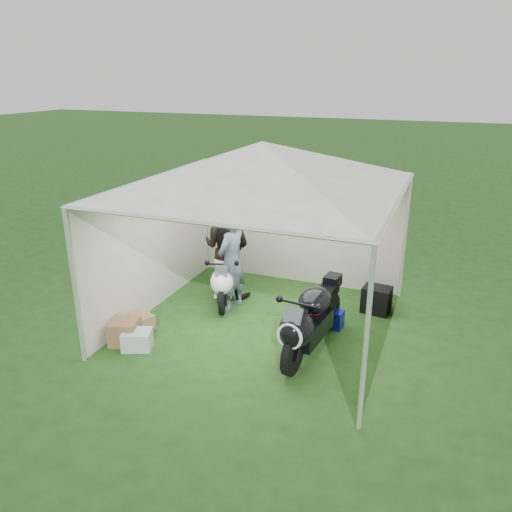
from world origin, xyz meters
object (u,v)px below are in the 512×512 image
object	(u,v)px
canopy_tent	(263,170)
crate_0	(137,340)
crate_1	(125,332)
crate_3	(142,322)
person_dark_jacket	(227,247)
paddock_stand	(331,318)
crate_2	(125,336)
equipment_box	(376,300)
motorcycle_white	(224,275)
motorcycle_black	(310,319)
person_blue_jacket	(231,261)

from	to	relation	value
canopy_tent	crate_0	size ratio (longest dim) A/B	13.11
crate_1	crate_3	xyz separation A→B (m)	(0.00, 0.47, -0.06)
person_dark_jacket	crate_1	distance (m)	2.46
paddock_stand	crate_3	size ratio (longest dim) A/B	1.02
paddock_stand	crate_2	bearing A→B (deg)	-149.41
canopy_tent	person_dark_jacket	world-z (taller)	canopy_tent
equipment_box	crate_0	xyz separation A→B (m)	(-3.17, -2.58, -0.09)
crate_1	motorcycle_white	bearing A→B (deg)	68.23
motorcycle_black	person_blue_jacket	bearing A→B (deg)	156.24
crate_0	crate_1	xyz separation A→B (m)	(-0.28, 0.08, 0.04)
person_dark_jacket	person_blue_jacket	distance (m)	0.59
paddock_stand	equipment_box	bearing A→B (deg)	53.43
motorcycle_black	person_blue_jacket	xyz separation A→B (m)	(-1.69, 0.98, 0.31)
person_blue_jacket	crate_3	xyz separation A→B (m)	(-1.05, -1.26, -0.75)
crate_3	equipment_box	bearing A→B (deg)	30.54
canopy_tent	crate_3	bearing A→B (deg)	-152.65
motorcycle_white	equipment_box	world-z (taller)	motorcycle_white
canopy_tent	motorcycle_white	size ratio (longest dim) A/B	3.28
equipment_box	person_blue_jacket	bearing A→B (deg)	-162.04
crate_0	paddock_stand	bearing A→B (deg)	34.54
paddock_stand	person_dark_jacket	xyz separation A→B (m)	(-2.11, 0.54, 0.79)
crate_3	motorcycle_white	bearing A→B (deg)	62.30
equipment_box	crate_3	size ratio (longest dim) A/B	1.19
crate_1	crate_2	bearing A→B (deg)	90.00
equipment_box	crate_1	xyz separation A→B (m)	(-3.45, -2.51, -0.04)
motorcycle_black	person_blue_jacket	distance (m)	1.98
crate_1	equipment_box	bearing A→B (deg)	35.99
equipment_box	crate_0	size ratio (longest dim) A/B	1.08
motorcycle_black	crate_0	world-z (taller)	motorcycle_black
canopy_tent	crate_2	distance (m)	3.32
motorcycle_black	person_dark_jacket	distance (m)	2.51
paddock_stand	person_blue_jacket	bearing A→B (deg)	178.64
person_dark_jacket	crate_2	size ratio (longest dim) A/B	6.67
motorcycle_black	equipment_box	bearing A→B (deg)	74.20
canopy_tent	paddock_stand	bearing A→B (deg)	15.81
person_blue_jacket	crate_2	bearing A→B (deg)	-20.17
motorcycle_black	person_blue_jacket	size ratio (longest dim) A/B	1.17
person_dark_jacket	crate_1	bearing A→B (deg)	73.72
crate_3	crate_2	bearing A→B (deg)	-90.00
paddock_stand	crate_1	distance (m)	3.30
crate_0	crate_2	xyz separation A→B (m)	(-0.28, 0.08, -0.04)
crate_0	crate_1	size ratio (longest dim) A/B	1.03
crate_0	person_dark_jacket	bearing A→B (deg)	78.81
motorcycle_white	paddock_stand	size ratio (longest dim) A/B	4.35
canopy_tent	person_dark_jacket	size ratio (longest dim) A/B	3.01
motorcycle_black	crate_2	world-z (taller)	motorcycle_black
canopy_tent	paddock_stand	distance (m)	2.68
paddock_stand	motorcycle_black	bearing A→B (deg)	-96.27
equipment_box	crate_2	size ratio (longest dim) A/B	1.64
motorcycle_white	motorcycle_black	bearing A→B (deg)	-52.58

